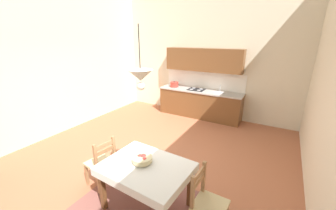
# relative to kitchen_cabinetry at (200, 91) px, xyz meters

# --- Properties ---
(ground_plane) EXTENTS (6.37, 7.10, 0.10)m
(ground_plane) POSITION_rel_kitchen_cabinetry_xyz_m (0.01, -2.98, -0.91)
(ground_plane) COLOR #A86042
(wall_back) EXTENTS (6.37, 0.12, 4.07)m
(wall_back) POSITION_rel_kitchen_cabinetry_xyz_m (0.01, 0.33, 1.18)
(wall_back) COLOR beige
(wall_back) RESTS_ON ground_plane
(wall_left) EXTENTS (0.12, 7.10, 4.07)m
(wall_left) POSITION_rel_kitchen_cabinetry_xyz_m (-2.94, -2.98, 1.18)
(wall_left) COLOR beige
(wall_left) RESTS_ON ground_plane
(area_rug) EXTENTS (2.10, 1.60, 0.01)m
(area_rug) POSITION_rel_kitchen_cabinetry_xyz_m (0.74, -4.13, -0.85)
(area_rug) COLOR brown
(area_rug) RESTS_ON ground_plane
(kitchen_cabinetry) EXTENTS (2.70, 0.63, 2.20)m
(kitchen_cabinetry) POSITION_rel_kitchen_cabinetry_xyz_m (0.00, 0.00, 0.00)
(kitchen_cabinetry) COLOR brown
(kitchen_cabinetry) RESTS_ON ground_plane
(dining_table) EXTENTS (1.31, 1.01, 0.75)m
(dining_table) POSITION_rel_kitchen_cabinetry_xyz_m (0.74, -4.03, -0.24)
(dining_table) COLOR brown
(dining_table) RESTS_ON ground_plane
(dining_chair_tv_side) EXTENTS (0.47, 0.47, 0.93)m
(dining_chair_tv_side) POSITION_rel_kitchen_cabinetry_xyz_m (-0.24, -4.01, -0.41)
(dining_chair_tv_side) COLOR #D1BC89
(dining_chair_tv_side) RESTS_ON ground_plane
(dining_chair_window_side) EXTENTS (0.43, 0.43, 0.93)m
(dining_chair_window_side) POSITION_rel_kitchen_cabinetry_xyz_m (1.66, -3.95, -0.41)
(dining_chair_window_side) COLOR #D1BC89
(dining_chair_window_side) RESTS_ON ground_plane
(fruit_bowl) EXTENTS (0.30, 0.30, 0.12)m
(fruit_bowl) POSITION_rel_kitchen_cabinetry_xyz_m (0.65, -3.99, -0.04)
(fruit_bowl) COLOR beige
(fruit_bowl) RESTS_ON dining_table
(pendant_lamp) EXTENTS (0.32, 0.32, 0.80)m
(pendant_lamp) POSITION_rel_kitchen_cabinetry_xyz_m (0.69, -4.01, 1.20)
(pendant_lamp) COLOR black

